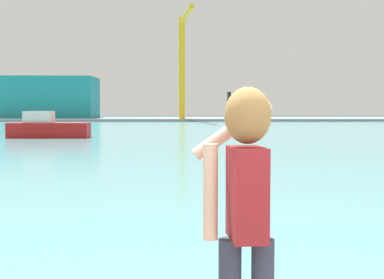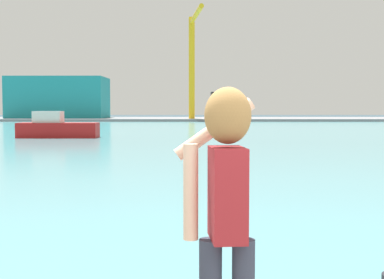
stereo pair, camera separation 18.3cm
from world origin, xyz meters
name	(u,v)px [view 2 (the right image)]	position (x,y,z in m)	size (l,w,h in m)	color
ground_plane	(203,130)	(0.00, 50.00, 0.00)	(220.00, 220.00, 0.00)	#334751
harbor_water	(203,129)	(0.00, 52.00, 0.01)	(140.00, 100.00, 0.02)	#599EA8
far_shore_dock	(200,119)	(0.00, 92.00, 0.21)	(140.00, 20.00, 0.42)	gray
person_photographer	(225,199)	(-0.62, 0.97, 1.71)	(0.53, 0.55, 1.74)	#2D3342
boat_moored	(57,128)	(-11.21, 36.81, 0.74)	(5.91, 1.82, 1.98)	#B21919
warehouse_left	(59,98)	(-25.37, 91.84, 4.07)	(16.84, 9.94, 7.30)	teal
port_crane	(193,54)	(-1.18, 82.68, 10.96)	(2.30, 14.22, 16.74)	yellow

